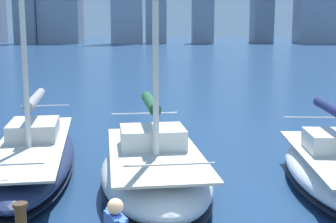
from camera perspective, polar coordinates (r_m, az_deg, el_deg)
sailboat_navy at (r=14.22m, az=19.84°, el=-6.33°), size 2.93×7.04×12.34m
sailboat_forest at (r=12.93m, az=-1.70°, el=-6.99°), size 3.77×7.04×11.23m
sailboat_grey at (r=15.49m, az=-16.14°, el=-4.98°), size 3.85×9.59×10.57m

